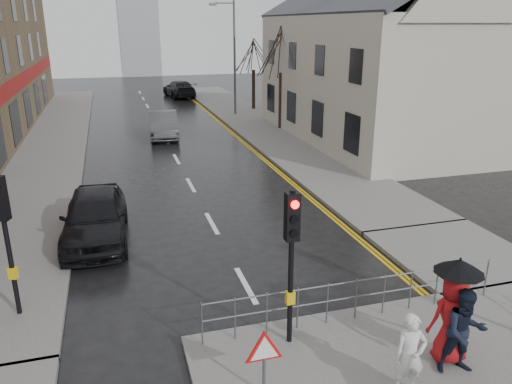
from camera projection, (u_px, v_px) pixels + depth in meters
ground at (283, 353)px, 10.48m from camera, size 120.00×120.00×0.00m
left_pavement at (52, 139)px, 29.63m from camera, size 4.00×44.00×0.14m
right_pavement at (253, 121)px, 34.91m from camera, size 4.00×40.00×0.14m
pavement_bridge_right at (455, 253)px, 14.92m from camera, size 4.00×4.20×0.14m
building_right_cream at (379, 57)px, 28.51m from camera, size 9.00×16.40×10.10m
church_tower at (137, 4)px, 64.34m from camera, size 5.00×5.00×18.00m
traffic_signal_near_left at (292, 242)px, 9.92m from camera, size 0.28×0.27×3.40m
traffic_signal_far_left at (4, 221)px, 10.96m from camera, size 0.34×0.33×3.40m
guard_railing_front at (357, 290)px, 11.27m from camera, size 7.14×0.04×1.00m
warning_sign at (264, 353)px, 8.84m from camera, size 0.80×0.07×1.35m
street_lamp at (232, 51)px, 35.97m from camera, size 1.83×0.25×8.00m
tree_near at (281, 48)px, 30.83m from camera, size 2.40×2.40×6.58m
tree_far at (253, 53)px, 38.46m from camera, size 2.40×2.40×5.64m
pedestrian_a at (410, 355)px, 8.93m from camera, size 0.65×0.48×1.61m
pedestrian_b at (465, 332)px, 9.47m from camera, size 0.97×0.82×1.76m
pedestrian_with_umbrella at (454, 308)px, 9.72m from camera, size 0.98×0.96×2.23m
car_parked at (95, 216)px, 15.70m from camera, size 2.14×4.88×1.64m
car_mid at (163, 125)px, 30.15m from camera, size 1.94×4.74×1.53m
car_far at (179, 89)px, 46.70m from camera, size 2.76×5.50×1.53m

